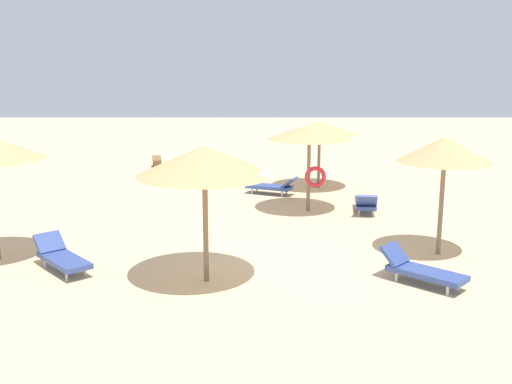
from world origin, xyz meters
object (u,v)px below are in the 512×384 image
lounger_0 (363,203)px  bench_1 (154,161)px  parasol_0 (307,133)px  parasol_3 (442,150)px  lounger_3 (418,270)px  lounger_1 (270,186)px  lounger_2 (58,257)px  parasol_1 (317,128)px  bench_0 (231,171)px  parasol_4 (201,161)px

lounger_0 → bench_1: size_ratio=1.25×
parasol_0 → parasol_3: parasol_3 is taller
lounger_3 → bench_1: size_ratio=1.17×
lounger_1 → lounger_2: (-5.16, -8.22, 0.00)m
parasol_0 → lounger_0: bearing=-6.1°
parasol_1 → bench_1: bearing=147.5°
bench_0 → lounger_2: bearing=-107.6°
parasol_4 → lounger_1: 9.39m
lounger_1 → bench_1: bearing=132.3°
parasol_1 → parasol_0: bearing=-100.9°
lounger_1 → bench_0: (-1.56, 3.12, 0.03)m
parasol_4 → lounger_2: 4.25m
parasol_3 → bench_0: 11.79m
lounger_3 → bench_1: lounger_3 is taller
parasol_0 → lounger_1: bearing=113.8°
lounger_2 → bench_0: size_ratio=1.22×
parasol_3 → bench_0: size_ratio=1.99×
parasol_1 → parasol_3: parasol_3 is taller
lounger_3 → bench_0: (-4.56, 12.23, 0.03)m
parasol_0 → parasol_3: bearing=-57.0°
parasol_1 → parasol_4: parasol_4 is taller
lounger_3 → lounger_2: bearing=173.8°
parasol_0 → bench_1: size_ratio=1.84×
lounger_1 → parasol_4: bearing=-100.9°
lounger_0 → bench_1: bearing=134.1°
parasol_4 → bench_0: 12.27m
parasol_0 → lounger_0: (1.85, -0.20, -2.24)m
lounger_1 → lounger_0: bearing=-42.4°
parasol_0 → lounger_2: (-6.26, -5.73, -2.25)m
lounger_0 → lounger_2: size_ratio=1.05×
lounger_0 → parasol_4: bearing=-126.8°
parasol_0 → parasol_1: 3.81m
parasol_0 → parasol_4: bearing=-113.7°
bench_1 → parasol_1: bearing=-32.5°
parasol_0 → parasol_4: 7.02m
parasol_0 → lounger_3: bearing=-74.0°
bench_1 → parasol_0: bearing=-52.5°
parasol_0 → parasol_1: size_ratio=0.96×
lounger_1 → bench_1: size_ratio=1.28×
lounger_1 → parasol_3: bearing=-60.1°
parasol_3 → bench_0: parasol_3 is taller
lounger_1 → parasol_1: bearing=34.4°
lounger_1 → bench_1: 7.74m
parasol_1 → bench_0: size_ratio=1.97×
parasol_3 → bench_1: bearing=126.0°
bench_0 → lounger_0: bearing=-52.2°
parasol_1 → lounger_2: parasol_1 is taller
parasol_0 → bench_1: bearing=127.5°
parasol_0 → parasol_3: 5.38m
lounger_0 → lounger_2: (-8.11, -5.53, -0.00)m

